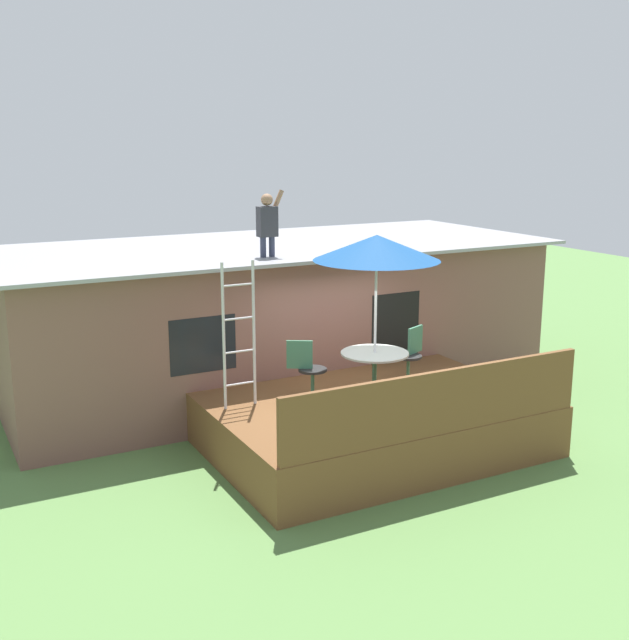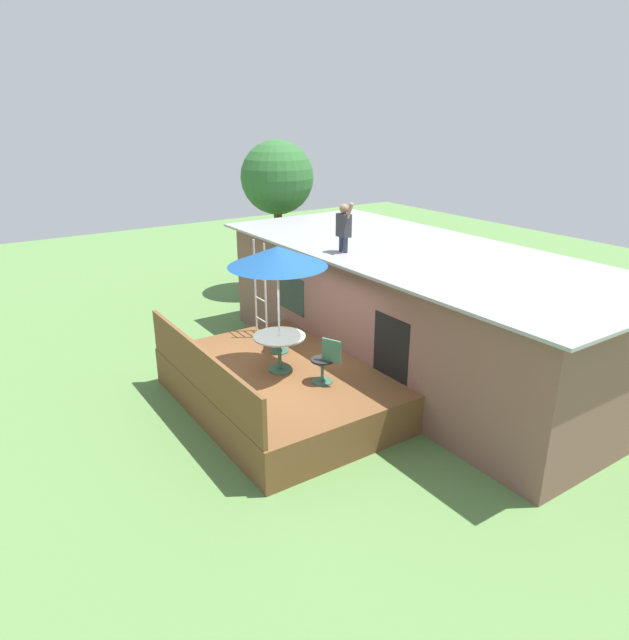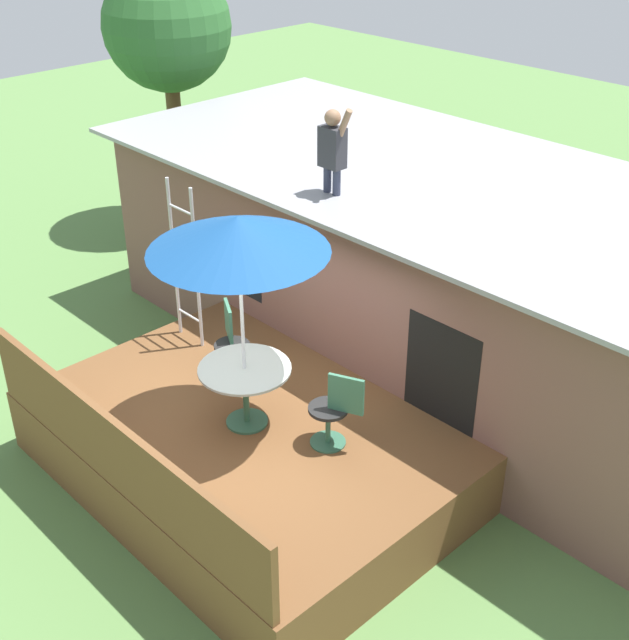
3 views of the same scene
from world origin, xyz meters
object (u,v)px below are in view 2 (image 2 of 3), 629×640
at_px(patio_chair_left, 279,331).
at_px(patio_chair_right, 326,361).
at_px(step_ladder, 260,289).
at_px(patio_umbrella, 277,256).
at_px(person_figure, 344,225).
at_px(backyard_tree, 277,179).
at_px(patio_table, 279,343).

relative_size(patio_chair_left, patio_chair_right, 1.00).
xyz_separation_m(step_ladder, patio_chair_right, (2.92, -0.23, -0.64)).
bearing_deg(patio_umbrella, person_figure, 110.23).
bearing_deg(patio_chair_left, patio_chair_right, 27.59).
relative_size(patio_umbrella, backyard_tree, 0.52).
distance_m(patio_table, step_ladder, 2.12).
relative_size(person_figure, patio_chair_left, 1.21).
distance_m(step_ladder, person_figure, 2.40).
bearing_deg(patio_chair_right, patio_umbrella, 0.00).
xyz_separation_m(step_ladder, person_figure, (1.16, 1.48, 1.50)).
bearing_deg(person_figure, patio_umbrella, -69.77).
height_order(step_ladder, backyard_tree, backyard_tree).
relative_size(patio_table, patio_chair_right, 1.13).
relative_size(person_figure, backyard_tree, 0.23).
bearing_deg(patio_umbrella, step_ladder, 161.27).
bearing_deg(backyard_tree, patio_table, -30.46).
bearing_deg(patio_chair_left, backyard_tree, 179.35).
xyz_separation_m(patio_umbrella, person_figure, (-0.79, 2.14, 0.25)).
distance_m(patio_table, patio_chair_right, 1.07).
xyz_separation_m(patio_chair_left, patio_chair_right, (1.86, -0.07, 0.00)).
bearing_deg(step_ladder, patio_umbrella, -18.73).
relative_size(patio_umbrella, patio_chair_right, 2.76).
distance_m(step_ladder, backyard_tree, 6.18).
height_order(step_ladder, person_figure, person_figure).
xyz_separation_m(patio_table, patio_umbrella, (-0.00, 0.00, 1.76)).
relative_size(patio_umbrella, patio_chair_left, 2.76).
bearing_deg(patio_chair_left, step_ladder, -158.22).
height_order(patio_table, person_figure, person_figure).
height_order(patio_umbrella, patio_chair_right, patio_umbrella).
bearing_deg(patio_table, person_figure, 110.23).
xyz_separation_m(step_ladder, patio_chair_left, (1.06, -0.15, -0.64)).
height_order(person_figure, patio_chair_right, person_figure).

